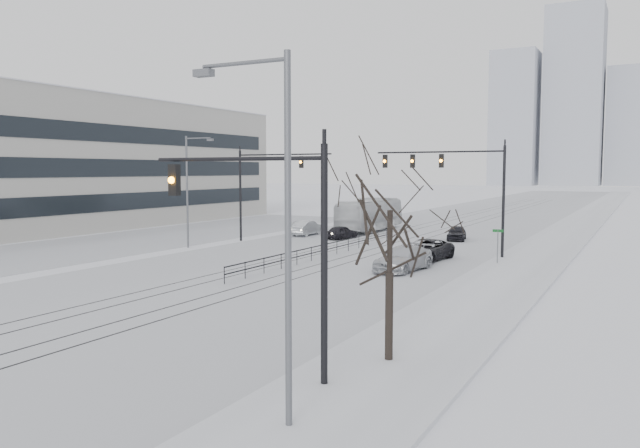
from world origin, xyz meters
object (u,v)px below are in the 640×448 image
(traffic_mast_near, at_px, (275,228))
(sedan_nb_front, at_px, (426,250))
(sedan_sb_outer, at_px, (307,228))
(sedan_sb_inner, at_px, (341,232))
(box_truck, at_px, (370,215))
(bare_tree, at_px, (390,226))
(sedan_nb_far, at_px, (457,233))
(sedan_nb_right, at_px, (404,259))

(traffic_mast_near, bearing_deg, sedan_nb_front, 98.53)
(sedan_sb_outer, bearing_deg, sedan_sb_inner, 162.12)
(sedan_sb_inner, bearing_deg, traffic_mast_near, 124.44)
(sedan_nb_front, relative_size, box_truck, 0.44)
(traffic_mast_near, bearing_deg, bare_tree, 51.24)
(sedan_nb_far, bearing_deg, sedan_nb_right, -96.05)
(sedan_sb_outer, xyz_separation_m, sedan_nb_far, (13.97, 2.56, -0.06))
(sedan_nb_right, xyz_separation_m, sedan_nb_far, (-1.69, 18.31, -0.10))
(sedan_nb_front, relative_size, sedan_nb_far, 1.35)
(sedan_nb_right, bearing_deg, sedan_sb_inner, 135.23)
(sedan_nb_front, bearing_deg, sedan_nb_far, 103.52)
(sedan_sb_inner, distance_m, box_truck, 8.49)
(sedan_sb_outer, bearing_deg, sedan_nb_right, 133.87)
(traffic_mast_near, height_order, sedan_nb_right, traffic_mast_near)
(sedan_sb_inner, relative_size, sedan_nb_front, 0.69)
(sedan_sb_inner, height_order, sedan_nb_right, sedan_nb_right)
(sedan_sb_inner, relative_size, sedan_sb_outer, 0.83)
(sedan_sb_inner, distance_m, sedan_nb_far, 10.35)
(sedan_nb_front, height_order, sedan_nb_right, sedan_nb_right)
(sedan_sb_outer, distance_m, box_truck, 7.99)
(sedan_nb_right, xyz_separation_m, box_truck, (-12.06, 22.82, 0.90))
(traffic_mast_near, distance_m, sedan_sb_inner, 38.73)
(sedan_sb_inner, bearing_deg, box_truck, -73.22)
(traffic_mast_near, bearing_deg, sedan_sb_outer, 117.76)
(bare_tree, distance_m, sedan_sb_inner, 37.06)
(bare_tree, height_order, sedan_sb_outer, bare_tree)
(sedan_nb_right, bearing_deg, bare_tree, -64.08)
(bare_tree, distance_m, sedan_sb_outer, 40.40)
(traffic_mast_near, height_order, sedan_sb_inner, traffic_mast_near)
(sedan_nb_front, xyz_separation_m, box_truck, (-11.87, 17.88, 0.94))
(box_truck, bearing_deg, traffic_mast_near, 108.63)
(bare_tree, height_order, box_truck, bare_tree)
(bare_tree, xyz_separation_m, sedan_nb_right, (-6.12, 18.06, -3.73))
(sedan_sb_outer, bearing_deg, traffic_mast_near, 116.79)
(bare_tree, distance_m, sedan_nb_front, 24.14)
(box_truck, bearing_deg, sedan_sb_outer, 61.79)
(sedan_nb_front, bearing_deg, box_truck, 130.67)
(bare_tree, distance_m, box_truck, 44.83)
(bare_tree, height_order, sedan_nb_front, bare_tree)
(sedan_sb_inner, relative_size, box_truck, 0.30)
(bare_tree, distance_m, sedan_nb_far, 37.40)
(traffic_mast_near, relative_size, box_truck, 0.59)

